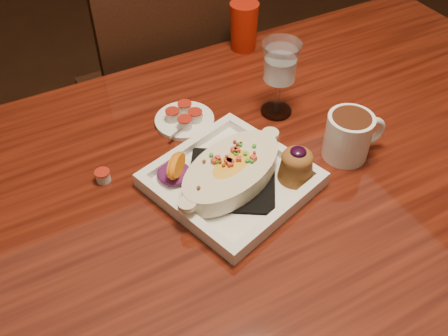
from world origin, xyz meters
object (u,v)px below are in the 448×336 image
coffee_mug (350,135)px  goblet (280,66)px  saucer (184,119)px  red_tumbler (244,27)px  table (273,191)px  plate (237,174)px  chair_far (163,94)px

coffee_mug → goblet: 0.20m
saucer → red_tumbler: bearing=37.8°
table → plate: size_ratio=4.57×
goblet → saucer: (-0.20, 0.06, -0.11)m
table → chair_far: bearing=90.0°
chair_far → red_tumbler: bearing=123.7°
saucer → chair_far: bearing=75.3°
goblet → coffee_mug: bearing=-75.3°
plate → red_tumbler: bearing=41.3°
table → saucer: (-0.11, 0.19, 0.11)m
coffee_mug → red_tumbler: size_ratio=1.04×
plate → coffee_mug: 0.24m
chair_far → red_tumbler: chair_far is taller
plate → red_tumbler: red_tumbler is taller
chair_far → plate: size_ratio=2.83×
goblet → red_tumbler: bearing=75.1°
chair_far → plate: chair_far is taller
chair_far → coffee_mug: 0.76m
chair_far → goblet: (0.08, -0.50, 0.36)m
coffee_mug → table: bearing=166.9°
goblet → red_tumbler: 0.29m
chair_far → goblet: size_ratio=5.41×
coffee_mug → red_tumbler: (0.02, 0.46, 0.01)m
saucer → table: bearing=-59.0°
plate → chair_far: bearing=63.6°
chair_far → red_tumbler: size_ratio=7.54×
chair_far → table: bearing=90.0°
coffee_mug → saucer: bearing=144.8°
table → goblet: goblet is taller
plate → goblet: size_ratio=1.91×
table → plate: 0.17m
plate → coffee_mug: coffee_mug is taller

